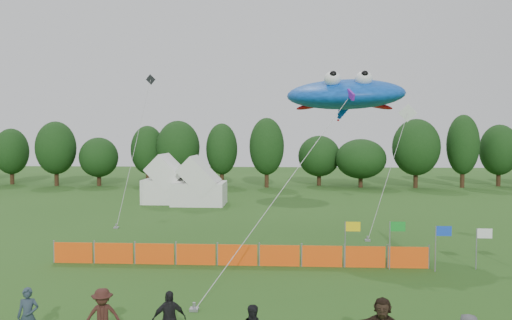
# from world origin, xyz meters

# --- Properties ---
(treeline) EXTENTS (104.57, 8.78, 8.36)m
(treeline) POSITION_xyz_m (1.61, 44.93, 4.18)
(treeline) COLOR #382314
(treeline) RESTS_ON ground
(tent_left) EXTENTS (4.00, 4.00, 3.53)m
(tent_left) POSITION_xyz_m (-9.59, 30.62, 1.78)
(tent_left) COLOR white
(tent_left) RESTS_ON ground
(tent_right) EXTENTS (4.64, 3.71, 3.27)m
(tent_right) POSITION_xyz_m (-6.40, 29.35, 1.65)
(tent_right) COLOR white
(tent_right) RESTS_ON ground
(barrier_fence) EXTENTS (17.90, 0.06, 1.00)m
(barrier_fence) POSITION_xyz_m (-1.08, 9.19, 0.50)
(barrier_fence) COLOR #F94F0D
(barrier_fence) RESTS_ON ground
(flag_row) EXTENTS (8.73, 0.60, 2.23)m
(flag_row) POSITION_xyz_m (8.14, 8.91, 1.44)
(flag_row) COLOR gray
(flag_row) RESTS_ON ground
(spectator_a) EXTENTS (0.68, 0.52, 1.70)m
(spectator_a) POSITION_xyz_m (-6.43, -0.03, 0.85)
(spectator_a) COLOR #273541
(spectator_a) RESTS_ON ground
(spectator_c) EXTENTS (1.24, 0.92, 1.70)m
(spectator_c) POSITION_xyz_m (-4.20, 0.03, 0.85)
(spectator_c) COLOR #371B16
(spectator_c) RESTS_ON ground
(spectator_d) EXTENTS (1.09, 0.78, 1.71)m
(spectator_d) POSITION_xyz_m (-2.18, -0.10, 0.86)
(spectator_d) COLOR black
(spectator_d) RESTS_ON ground
(stingray_kite) EXTENTS (10.81, 21.73, 9.82)m
(stingray_kite) POSITION_xyz_m (4.70, 15.93, 8.56)
(stingray_kite) COLOR blue
(stingray_kite) RESTS_ON ground
(small_kite_white) EXTENTS (5.09, 8.96, 8.50)m
(small_kite_white) POSITION_xyz_m (9.20, 21.45, 5.85)
(small_kite_white) COLOR white
(small_kite_white) RESTS_ON ground
(small_kite_dark) EXTENTS (1.31, 11.74, 11.52)m
(small_kite_dark) POSITION_xyz_m (-10.42, 24.97, 6.73)
(small_kite_dark) COLOR black
(small_kite_dark) RESTS_ON ground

